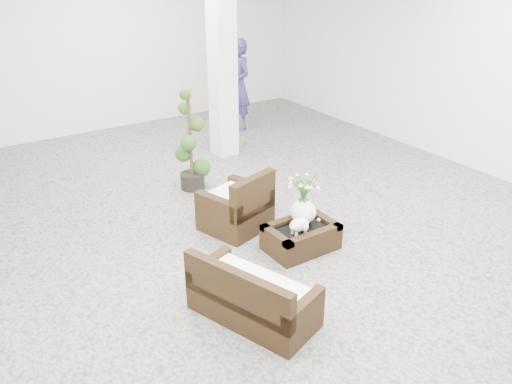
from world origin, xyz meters
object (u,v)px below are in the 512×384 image
coffee_table (301,238)px  loveseat (254,289)px  topiary (190,141)px  armchair (235,200)px

coffee_table → loveseat: size_ratio=0.67×
loveseat → topiary: (0.97, 3.29, 0.46)m
armchair → topiary: bearing=-111.1°
coffee_table → armchair: 1.07m
armchair → loveseat: 1.97m
loveseat → armchair: bearing=-45.1°
coffee_table → loveseat: loveseat is taller
armchair → topiary: (0.11, 1.52, 0.39)m
coffee_table → topiary: (-0.30, 2.47, 0.66)m
coffee_table → loveseat: bearing=-147.3°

